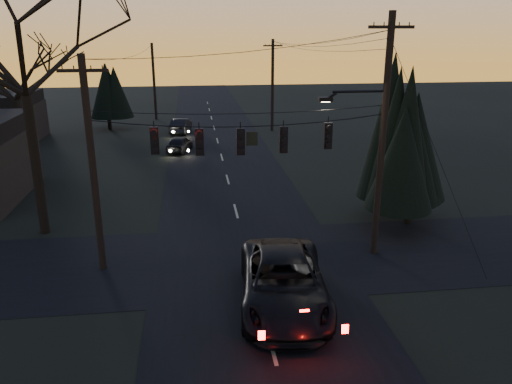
{
  "coord_description": "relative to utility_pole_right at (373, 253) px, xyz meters",
  "views": [
    {
      "loc": [
        -2.16,
        -9.09,
        9.3
      ],
      "look_at": [
        0.15,
        8.72,
        3.45
      ],
      "focal_mm": 35.0,
      "sensor_mm": 36.0,
      "label": 1
    }
  ],
  "objects": [
    {
      "name": "utility_pole_far_r",
      "position": [
        0.0,
        28.0,
        0.0
      ],
      "size": [
        1.8,
        0.3,
        8.5
      ],
      "primitive_type": null,
      "color": "black",
      "rests_on": "ground"
    },
    {
      "name": "evergreen_dist",
      "position": [
        -15.66,
        30.77,
        3.64
      ],
      "size": [
        3.47,
        3.47,
        6.1
      ],
      "color": "black",
      "rests_on": "ground"
    },
    {
      "name": "utility_pole_left",
      "position": [
        -11.5,
        0.0,
        0.0
      ],
      "size": [
        1.8,
        0.3,
        8.5
      ],
      "primitive_type": null,
      "color": "black",
      "rests_on": "ground"
    },
    {
      "name": "evergreen_right",
      "position": [
        2.93,
        3.22,
        4.27
      ],
      "size": [
        4.07,
        4.07,
        7.35
      ],
      "color": "black",
      "rests_on": "ground"
    },
    {
      "name": "bare_tree_left",
      "position": [
        -14.88,
        4.26,
        9.12
      ],
      "size": [
        9.95,
        9.95,
        13.05
      ],
      "color": "black",
      "rests_on": "ground"
    },
    {
      "name": "utility_pole_far_l",
      "position": [
        -11.5,
        36.0,
        0.0
      ],
      "size": [
        0.3,
        0.3,
        8.0
      ],
      "primitive_type": null,
      "color": "black",
      "rests_on": "ground"
    },
    {
      "name": "cross_road",
      "position": [
        -5.5,
        0.0,
        0.01
      ],
      "size": [
        60.0,
        7.0,
        0.02
      ],
      "primitive_type": "cube",
      "color": "black",
      "rests_on": "ground"
    },
    {
      "name": "sedan_oncoming_a",
      "position": [
        -8.7,
        20.36,
        0.63
      ],
      "size": [
        2.36,
        3.97,
        1.27
      ],
      "primitive_type": "imported",
      "rotation": [
        0.0,
        0.0,
        2.9
      ],
      "color": "black",
      "rests_on": "ground"
    },
    {
      "name": "sedan_oncoming_b",
      "position": [
        -8.7,
        27.99,
        0.68
      ],
      "size": [
        2.15,
        4.34,
        1.37
      ],
      "primitive_type": "imported",
      "rotation": [
        0.0,
        0.0,
        2.96
      ],
      "color": "black",
      "rests_on": "ground"
    },
    {
      "name": "main_road",
      "position": [
        -5.5,
        10.0,
        0.01
      ],
      "size": [
        8.0,
        120.0,
        0.02
      ],
      "primitive_type": "cube",
      "color": "black",
      "rests_on": "ground"
    },
    {
      "name": "span_signal_assembly",
      "position": [
        -5.74,
        0.0,
        5.21
      ],
      "size": [
        11.5,
        0.44,
        1.63
      ],
      "color": "black",
      "rests_on": "ground"
    },
    {
      "name": "suv_near",
      "position": [
        -4.7,
        -3.74,
        0.89
      ],
      "size": [
        3.59,
        6.68,
        1.78
      ],
      "primitive_type": "imported",
      "rotation": [
        0.0,
        0.0,
        -0.1
      ],
      "color": "black",
      "rests_on": "ground"
    },
    {
      "name": "utility_pole_right",
      "position": [
        0.0,
        0.0,
        0.0
      ],
      "size": [
        5.0,
        0.3,
        10.0
      ],
      "primitive_type": null,
      "color": "black",
      "rests_on": "ground"
    },
    {
      "name": "bare_tree_dist",
      "position": [
        -19.78,
        17.54,
        6.53
      ],
      "size": [
        7.72,
        7.72,
        9.34
      ],
      "color": "black",
      "rests_on": "ground"
    }
  ]
}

